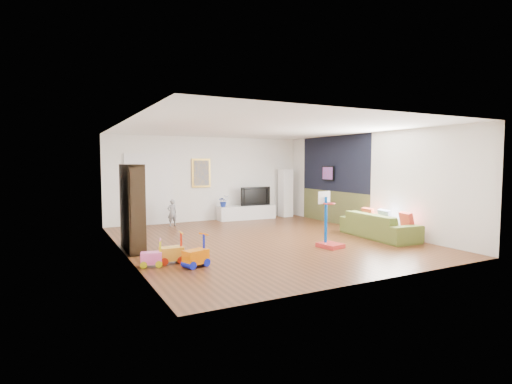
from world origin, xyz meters
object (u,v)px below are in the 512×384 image
bookshelf (132,208)px  media_console (246,212)px  basketball_hoop (331,220)px  sofa (379,225)px

bookshelf → media_console: bearing=36.8°
bookshelf → basketball_hoop: bookshelf is taller
bookshelf → sofa: size_ratio=0.86×
bookshelf → sofa: bearing=-12.9°
media_console → sofa: 4.72m
media_console → bookshelf: 5.29m
media_console → basketball_hoop: 4.86m
bookshelf → basketball_hoop: bearing=-23.2°
sofa → basketball_hoop: bearing=104.9°
basketball_hoop → bookshelf: bearing=144.9°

